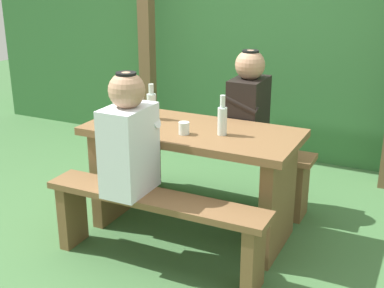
{
  "coord_description": "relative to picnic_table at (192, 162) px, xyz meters",
  "views": [
    {
      "loc": [
        1.41,
        -2.9,
        1.77
      ],
      "look_at": [
        0.0,
        0.0,
        0.63
      ],
      "focal_mm": 48.79,
      "sensor_mm": 36.0,
      "label": 1
    }
  ],
  "objects": [
    {
      "name": "ground_plane",
      "position": [
        0.0,
        0.0,
        -0.5
      ],
      "size": [
        12.0,
        12.0,
        0.0
      ],
      "primitive_type": "plane",
      "color": "#416D3D"
    },
    {
      "name": "hedge_backdrop",
      "position": [
        0.0,
        2.09,
        0.61
      ],
      "size": [
        6.4,
        0.88,
        2.22
      ],
      "primitive_type": "cube",
      "color": "#346A36",
      "rests_on": "ground_plane"
    },
    {
      "name": "pergola_post_left",
      "position": [
        -1.13,
        1.35,
        0.52
      ],
      "size": [
        0.12,
        0.12,
        2.05
      ],
      "primitive_type": "cube",
      "color": "brown",
      "rests_on": "ground_plane"
    },
    {
      "name": "picnic_table",
      "position": [
        0.0,
        0.0,
        0.0
      ],
      "size": [
        1.4,
        0.64,
        0.74
      ],
      "color": "brown",
      "rests_on": "ground_plane"
    },
    {
      "name": "bench_near",
      "position": [
        0.0,
        -0.5,
        -0.17
      ],
      "size": [
        1.4,
        0.24,
        0.47
      ],
      "color": "brown",
      "rests_on": "ground_plane"
    },
    {
      "name": "bench_far",
      "position": [
        0.0,
        0.5,
        -0.17
      ],
      "size": [
        1.4,
        0.24,
        0.47
      ],
      "color": "brown",
      "rests_on": "ground_plane"
    },
    {
      "name": "person_white_shirt",
      "position": [
        -0.16,
        -0.5,
        0.3
      ],
      "size": [
        0.25,
        0.35,
        0.72
      ],
      "color": "silver",
      "rests_on": "bench_near"
    },
    {
      "name": "person_black_coat",
      "position": [
        0.2,
        0.5,
        0.3
      ],
      "size": [
        0.25,
        0.35,
        0.72
      ],
      "color": "black",
      "rests_on": "bench_far"
    },
    {
      "name": "drinking_glass",
      "position": [
        0.01,
        -0.13,
        0.27
      ],
      "size": [
        0.07,
        0.07,
        0.08
      ],
      "primitive_type": "cylinder",
      "color": "silver",
      "rests_on": "picnic_table"
    },
    {
      "name": "bottle_left",
      "position": [
        0.23,
        -0.03,
        0.34
      ],
      "size": [
        0.06,
        0.06,
        0.25
      ],
      "color": "silver",
      "rests_on": "picnic_table"
    },
    {
      "name": "bottle_right",
      "position": [
        -0.34,
        0.08,
        0.34
      ],
      "size": [
        0.06,
        0.06,
        0.24
      ],
      "color": "silver",
      "rests_on": "picnic_table"
    }
  ]
}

